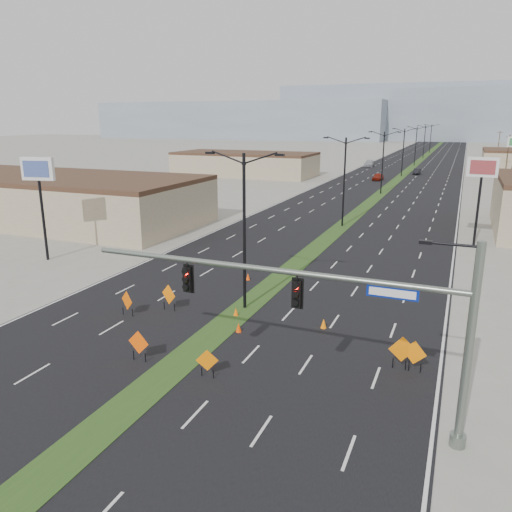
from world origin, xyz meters
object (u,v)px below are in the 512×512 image
at_px(construction_sign_1, 139,344).
at_px(cone_2, 324,323).
at_px(pole_sign_west, 38,177).
at_px(construction_sign_2, 169,295).
at_px(streetlight_6, 431,138).
at_px(streetlight_3, 403,151).
at_px(construction_sign_3, 207,361).
at_px(car_far, 369,163).
at_px(pole_sign_east_near, 482,175).
at_px(signal_mast, 342,311).
at_px(streetlight_1, 344,179).
at_px(cone_0, 239,328).
at_px(car_left, 378,177).
at_px(car_mid, 417,171).
at_px(streetlight_0, 244,227).
at_px(cone_3, 248,277).
at_px(cone_1, 236,312).
at_px(streetlight_5, 424,141).
at_px(construction_sign_4, 414,354).
at_px(streetlight_2, 383,161).
at_px(construction_sign_5, 402,350).
at_px(construction_sign_0, 127,301).
at_px(streetlight_4, 416,145).

height_order(construction_sign_1, cone_2, construction_sign_1).
bearing_deg(pole_sign_west, construction_sign_2, -33.14).
bearing_deg(streetlight_6, construction_sign_1, -90.65).
distance_m(streetlight_3, cone_2, 85.55).
bearing_deg(construction_sign_2, construction_sign_3, -25.91).
xyz_separation_m(car_far, cone_2, (16.25, -105.85, -0.48)).
height_order(construction_sign_2, pole_sign_east_near, pole_sign_east_near).
distance_m(construction_sign_1, cone_2, 10.82).
xyz_separation_m(signal_mast, streetlight_1, (-8.56, 38.00, 0.63)).
bearing_deg(streetlight_3, cone_0, -89.21).
height_order(streetlight_3, car_left, streetlight_3).
height_order(car_mid, construction_sign_3, construction_sign_3).
height_order(streetlight_0, construction_sign_2, streetlight_0).
relative_size(car_left, car_far, 0.78).
height_order(construction_sign_2, cone_3, construction_sign_2).
bearing_deg(cone_0, car_far, 96.24).
bearing_deg(cone_1, construction_sign_2, -170.00).
bearing_deg(cone_2, streetlight_6, 91.91).
xyz_separation_m(streetlight_5, construction_sign_2, (-4.35, -142.25, -4.38)).
relative_size(construction_sign_3, construction_sign_4, 0.88).
xyz_separation_m(streetlight_6, cone_1, (0.03, -169.48, -5.14)).
relative_size(car_far, construction_sign_4, 3.30).
xyz_separation_m(streetlight_2, cone_1, (0.03, -57.48, -5.14)).
xyz_separation_m(construction_sign_5, pole_sign_west, (-31.25, 8.72, 6.19)).
relative_size(car_far, construction_sign_1, 3.24).
height_order(construction_sign_0, construction_sign_5, construction_sign_5).
xyz_separation_m(construction_sign_0, cone_2, (11.91, 2.82, -0.66)).
relative_size(streetlight_4, construction_sign_0, 6.13).
relative_size(streetlight_0, construction_sign_1, 6.04).
bearing_deg(streetlight_2, pole_sign_west, -111.79).
distance_m(construction_sign_1, construction_sign_5, 13.16).
relative_size(streetlight_2, construction_sign_0, 6.13).
relative_size(streetlight_5, streetlight_6, 1.00).
height_order(streetlight_0, car_left, streetlight_0).
distance_m(cone_2, cone_3, 10.25).
height_order(construction_sign_3, cone_0, construction_sign_3).
bearing_deg(cone_3, construction_sign_4, -37.47).
bearing_deg(streetlight_1, construction_sign_0, -101.09).
height_order(cone_3, pole_sign_west, pole_sign_west).
relative_size(construction_sign_1, cone_1, 2.97).
bearing_deg(construction_sign_5, construction_sign_2, 151.75).
bearing_deg(construction_sign_2, construction_sign_5, 11.59).
height_order(car_mid, cone_0, car_mid).
xyz_separation_m(streetlight_0, streetlight_2, (0.00, 56.00, 0.00)).
bearing_deg(construction_sign_0, car_far, 116.82).
distance_m(streetlight_0, construction_sign_0, 8.69).
distance_m(streetlight_2, car_mid, 34.10).
distance_m(streetlight_3, streetlight_5, 56.00).
distance_m(streetlight_4, streetlight_5, 28.00).
xyz_separation_m(cone_0, cone_2, (4.42, 2.43, 0.02)).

